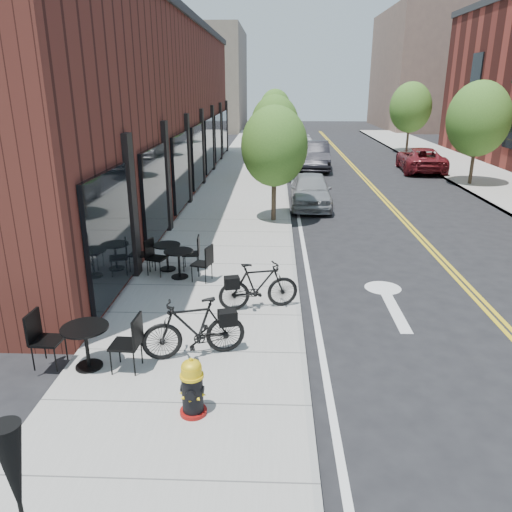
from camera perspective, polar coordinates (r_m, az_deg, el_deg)
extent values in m
plane|color=black|center=(8.91, 5.70, -11.64)|extent=(120.00, 120.00, 0.00)
cube|color=#9E9B93|center=(18.27, -2.39, 4.83)|extent=(4.00, 70.00, 0.12)
cube|color=#4D1F18|center=(22.47, -13.66, 15.87)|extent=(5.00, 28.00, 7.00)
cube|color=#726656|center=(56.15, -5.78, 19.40)|extent=(8.00, 14.00, 10.00)
cube|color=brown|center=(60.01, 19.32, 19.42)|extent=(10.00, 16.00, 12.00)
cylinder|color=#382B1E|center=(17.04, 2.04, 6.78)|extent=(0.16, 0.16, 1.61)
ellipsoid|color=#386520|center=(16.76, 2.11, 12.42)|extent=(2.20, 2.20, 2.64)
cylinder|color=#382B1E|center=(24.91, 2.11, 10.76)|extent=(0.16, 0.16, 1.68)
ellipsoid|color=#386520|center=(24.72, 2.16, 14.80)|extent=(2.30, 2.30, 2.76)
cylinder|color=#382B1E|center=(32.85, 2.15, 12.67)|extent=(0.16, 0.16, 1.57)
ellipsoid|color=#386520|center=(32.71, 2.18, 15.50)|extent=(2.10, 2.10, 2.52)
cylinder|color=#382B1E|center=(40.81, 2.17, 14.00)|extent=(0.16, 0.16, 1.71)
ellipsoid|color=#386520|center=(40.69, 2.20, 16.55)|extent=(2.40, 2.40, 2.88)
cylinder|color=#382B1E|center=(25.61, 23.47, 9.62)|extent=(0.16, 0.16, 1.82)
ellipsoid|color=#386520|center=(25.42, 24.08, 14.11)|extent=(2.80, 2.80, 3.36)
cylinder|color=#382B1E|center=(36.98, 16.94, 12.79)|extent=(0.16, 0.16, 1.82)
ellipsoid|color=#386520|center=(36.85, 17.25, 15.92)|extent=(2.80, 2.80, 3.36)
cylinder|color=maroon|center=(7.45, -7.16, -17.20)|extent=(0.41, 0.41, 0.06)
cylinder|color=black|center=(7.28, -7.26, -15.37)|extent=(0.32, 0.32, 0.57)
cylinder|color=yellow|center=(7.12, -7.36, -13.40)|extent=(0.36, 0.36, 0.04)
cylinder|color=yellow|center=(7.08, -7.39, -12.88)|extent=(0.31, 0.31, 0.13)
ellipsoid|color=yellow|center=(7.04, -7.41, -12.35)|extent=(0.30, 0.30, 0.17)
cylinder|color=yellow|center=(7.00, -7.44, -11.75)|extent=(0.05, 0.05, 0.06)
imported|color=black|center=(8.55, -7.12, -8.17)|extent=(1.82, 0.96, 1.05)
imported|color=black|center=(10.24, 0.29, -3.43)|extent=(1.73, 0.87, 1.00)
cylinder|color=black|center=(8.86, -18.51, -11.83)|extent=(0.46, 0.46, 0.03)
cylinder|color=black|center=(8.69, -18.75, -9.87)|extent=(0.06, 0.06, 0.70)
cylinder|color=black|center=(8.53, -19.00, -7.77)|extent=(0.80, 0.80, 0.03)
cylinder|color=black|center=(12.19, -8.70, -2.35)|extent=(0.51, 0.51, 0.03)
cylinder|color=black|center=(12.08, -8.77, -0.94)|extent=(0.07, 0.07, 0.65)
cylinder|color=black|center=(11.98, -8.85, 0.53)|extent=(0.88, 0.88, 0.03)
cylinder|color=black|center=(12.75, -10.03, -1.46)|extent=(0.43, 0.43, 0.03)
cylinder|color=black|center=(12.65, -10.11, -0.13)|extent=(0.06, 0.06, 0.63)
cylinder|color=black|center=(12.55, -10.19, 1.25)|extent=(0.74, 0.74, 0.03)
cone|color=black|center=(4.58, -25.97, -21.29)|extent=(0.24, 0.24, 0.86)
imported|color=gray|center=(19.57, 6.28, 7.47)|extent=(1.63, 3.86, 1.30)
imported|color=black|center=(28.63, 6.62, 11.34)|extent=(1.77, 4.71, 1.54)
imported|color=silver|center=(33.84, 5.35, 12.32)|extent=(2.22, 4.55, 1.27)
imported|color=maroon|center=(29.18, 18.31, 10.44)|extent=(2.58, 4.88, 1.31)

